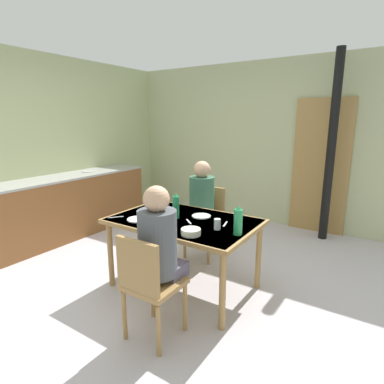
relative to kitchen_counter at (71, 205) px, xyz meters
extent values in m
plane|color=#BAB3B9|center=(1.95, -0.36, -0.45)|extent=(6.69, 6.69, 0.00)
cube|color=#ABB385|center=(1.95, 2.22, 0.85)|extent=(4.75, 0.10, 2.61)
cube|color=#ACB784|center=(-0.33, 0.29, 0.85)|extent=(0.10, 3.86, 2.61)
cube|color=olive|center=(3.06, 2.14, 0.55)|extent=(0.80, 0.05, 2.00)
cylinder|color=black|center=(3.23, 1.87, 0.85)|extent=(0.12, 0.12, 2.61)
cube|color=brown|center=(0.00, 0.00, -0.02)|extent=(0.60, 2.48, 0.87)
cube|color=#9E9E99|center=(0.00, 0.00, 0.43)|extent=(0.61, 2.53, 0.03)
cylinder|color=#B7B7BC|center=(0.00, 0.37, 0.45)|extent=(0.21, 0.21, 0.01)
cube|color=olive|center=(2.30, -0.36, 0.26)|extent=(1.43, 0.92, 0.04)
cube|color=beige|center=(2.30, -0.36, 0.28)|extent=(1.37, 0.89, 0.00)
cylinder|color=olive|center=(1.65, -0.75, -0.11)|extent=(0.06, 0.06, 0.69)
cylinder|color=olive|center=(2.94, -0.75, -0.11)|extent=(0.06, 0.06, 0.69)
cylinder|color=olive|center=(1.65, 0.04, -0.11)|extent=(0.06, 0.06, 0.69)
cylinder|color=olive|center=(2.94, 0.04, -0.11)|extent=(0.06, 0.06, 0.69)
cube|color=olive|center=(2.53, -1.10, 0.00)|extent=(0.40, 0.40, 0.04)
cube|color=olive|center=(2.53, -1.28, 0.21)|extent=(0.38, 0.04, 0.42)
cylinder|color=olive|center=(2.36, -0.93, -0.25)|extent=(0.04, 0.04, 0.41)
cylinder|color=olive|center=(2.70, -0.93, -0.25)|extent=(0.04, 0.04, 0.41)
cylinder|color=olive|center=(2.36, -1.27, -0.25)|extent=(0.04, 0.04, 0.41)
cylinder|color=olive|center=(2.70, -1.27, -0.25)|extent=(0.04, 0.04, 0.41)
cube|color=olive|center=(2.08, 0.39, 0.00)|extent=(0.40, 0.40, 0.04)
cube|color=olive|center=(2.08, 0.57, 0.21)|extent=(0.38, 0.04, 0.42)
cylinder|color=olive|center=(2.25, 0.22, -0.25)|extent=(0.04, 0.04, 0.41)
cylinder|color=olive|center=(1.91, 0.22, -0.25)|extent=(0.04, 0.04, 0.41)
cylinder|color=olive|center=(2.25, 0.56, -0.25)|extent=(0.04, 0.04, 0.41)
cylinder|color=olive|center=(1.91, 0.56, -0.25)|extent=(0.04, 0.04, 0.41)
cube|color=#544E60|center=(2.53, -0.94, 0.06)|extent=(0.30, 0.22, 0.12)
cylinder|color=#4C5156|center=(2.53, -1.05, 0.32)|extent=(0.30, 0.30, 0.52)
sphere|color=tan|center=(2.53, -1.05, 0.67)|extent=(0.20, 0.20, 0.20)
cube|color=#365E4C|center=(2.08, 0.23, 0.06)|extent=(0.30, 0.22, 0.12)
cylinder|color=#38664C|center=(2.08, 0.34, 0.32)|extent=(0.30, 0.30, 0.52)
sphere|color=tan|center=(2.08, 0.34, 0.67)|extent=(0.20, 0.20, 0.20)
cylinder|color=#1C814D|center=(2.21, -0.36, 0.39)|extent=(0.07, 0.07, 0.22)
cone|color=#248B4D|center=(2.21, -0.36, 0.52)|extent=(0.05, 0.05, 0.03)
cylinder|color=#279954|center=(2.92, -0.44, 0.39)|extent=(0.08, 0.08, 0.22)
cone|color=#2E905B|center=(2.92, -0.44, 0.52)|extent=(0.05, 0.05, 0.03)
cylinder|color=silver|center=(2.59, -0.67, 0.31)|extent=(0.17, 0.17, 0.05)
cylinder|color=white|center=(2.39, -0.18, 0.28)|extent=(0.19, 0.19, 0.01)
cylinder|color=white|center=(1.93, -0.61, 0.28)|extent=(0.22, 0.22, 0.01)
cylinder|color=white|center=(1.81, -0.31, 0.28)|extent=(0.20, 0.20, 0.01)
cylinder|color=silver|center=(2.71, -0.43, 0.33)|extent=(0.06, 0.06, 0.10)
cube|color=silver|center=(2.38, -0.39, 0.28)|extent=(0.12, 0.11, 0.00)
cube|color=silver|center=(2.71, -0.26, 0.28)|extent=(0.05, 0.15, 0.00)
cube|color=silver|center=(2.16, -0.57, 0.28)|extent=(0.08, 0.14, 0.00)
cube|color=silver|center=(1.68, -0.67, 0.28)|extent=(0.10, 0.13, 0.00)
camera|label=1|loc=(3.97, -2.78, 1.24)|focal=29.19mm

